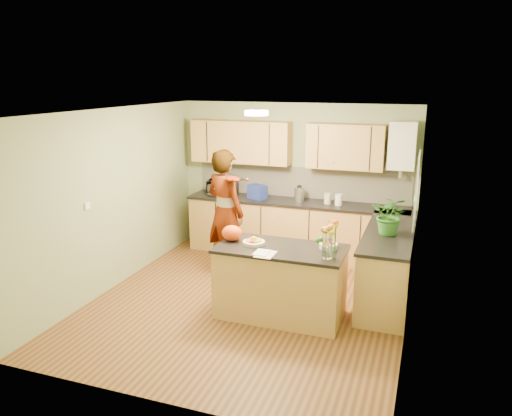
% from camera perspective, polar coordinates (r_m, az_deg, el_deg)
% --- Properties ---
extents(floor, '(4.50, 4.50, 0.00)m').
position_cam_1_polar(floor, '(6.74, -0.82, -10.71)').
color(floor, '#553018').
rests_on(floor, ground).
extents(ceiling, '(4.00, 4.50, 0.02)m').
position_cam_1_polar(ceiling, '(6.11, -0.90, 11.01)').
color(ceiling, white).
rests_on(ceiling, wall_back).
extents(wall_back, '(4.00, 0.02, 2.50)m').
position_cam_1_polar(wall_back, '(8.40, 4.49, 3.37)').
color(wall_back, '#97A978').
rests_on(wall_back, floor).
extents(wall_front, '(4.00, 0.02, 2.50)m').
position_cam_1_polar(wall_front, '(4.38, -11.22, -7.63)').
color(wall_front, '#97A978').
rests_on(wall_front, floor).
extents(wall_left, '(0.02, 4.50, 2.50)m').
position_cam_1_polar(wall_left, '(7.23, -15.89, 0.99)').
color(wall_left, '#97A978').
rests_on(wall_left, floor).
extents(wall_right, '(0.02, 4.50, 2.50)m').
position_cam_1_polar(wall_right, '(5.94, 17.55, -2.05)').
color(wall_right, '#97A978').
rests_on(wall_right, floor).
extents(back_counter, '(3.64, 0.62, 0.94)m').
position_cam_1_polar(back_counter, '(8.28, 4.51, -2.35)').
color(back_counter, '#AF8246').
rests_on(back_counter, floor).
extents(right_counter, '(0.62, 2.24, 0.94)m').
position_cam_1_polar(right_counter, '(7.01, 14.90, -6.05)').
color(right_counter, '#AF8246').
rests_on(right_counter, floor).
extents(splashback, '(3.60, 0.02, 0.52)m').
position_cam_1_polar(splashback, '(8.37, 5.11, 2.97)').
color(splashback, beige).
rests_on(splashback, back_counter).
extents(upper_cabinets, '(3.20, 0.34, 0.70)m').
position_cam_1_polar(upper_cabinets, '(8.19, 3.06, 7.35)').
color(upper_cabinets, '#AF8246').
rests_on(upper_cabinets, wall_back).
extents(boiler, '(0.40, 0.30, 0.86)m').
position_cam_1_polar(boiler, '(7.88, 16.38, 6.84)').
color(boiler, white).
rests_on(boiler, wall_back).
extents(window_right, '(0.01, 1.30, 1.05)m').
position_cam_1_polar(window_right, '(6.45, 17.92, 1.97)').
color(window_right, white).
rests_on(window_right, wall_right).
extents(light_switch, '(0.02, 0.09, 0.09)m').
position_cam_1_polar(light_switch, '(6.75, -18.73, 0.25)').
color(light_switch, white).
rests_on(light_switch, wall_left).
extents(ceiling_lamp, '(0.30, 0.30, 0.07)m').
position_cam_1_polar(ceiling_lamp, '(6.39, 0.05, 10.82)').
color(ceiling_lamp, '#FFEABF').
rests_on(ceiling_lamp, ceiling).
extents(peninsula_island, '(1.56, 0.80, 0.90)m').
position_cam_1_polar(peninsula_island, '(6.23, 2.83, -8.40)').
color(peninsula_island, '#AF8246').
rests_on(peninsula_island, floor).
extents(fruit_dish, '(0.27, 0.27, 0.10)m').
position_cam_1_polar(fruit_dish, '(6.16, -0.24, -3.82)').
color(fruit_dish, beige).
rests_on(fruit_dish, peninsula_island).
extents(orange_bowl, '(0.22, 0.22, 0.13)m').
position_cam_1_polar(orange_bowl, '(6.07, 8.29, -4.12)').
color(orange_bowl, beige).
rests_on(orange_bowl, peninsula_island).
extents(flower_vase, '(0.27, 0.27, 0.50)m').
position_cam_1_polar(flower_vase, '(5.67, 8.22, -2.54)').
color(flower_vase, silver).
rests_on(flower_vase, peninsula_island).
extents(orange_bag, '(0.27, 0.23, 0.20)m').
position_cam_1_polar(orange_bag, '(6.29, -2.77, -2.87)').
color(orange_bag, '#ED4813').
rests_on(orange_bag, peninsula_island).
extents(papers, '(0.21, 0.28, 0.01)m').
position_cam_1_polar(papers, '(5.83, 1.08, -5.27)').
color(papers, white).
rests_on(papers, peninsula_island).
extents(violinist, '(0.82, 0.69, 1.90)m').
position_cam_1_polar(violinist, '(7.44, -3.55, -0.49)').
color(violinist, '#EBAF90').
rests_on(violinist, floor).
extents(violin, '(0.57, 0.49, 0.14)m').
position_cam_1_polar(violin, '(7.04, -2.82, 3.39)').
color(violin, '#4E1304').
rests_on(violin, violinist).
extents(microwave, '(0.51, 0.37, 0.27)m').
position_cam_1_polar(microwave, '(8.55, -3.83, 2.37)').
color(microwave, white).
rests_on(microwave, back_counter).
extents(blue_box, '(0.34, 0.30, 0.23)m').
position_cam_1_polar(blue_box, '(8.29, 0.16, 1.87)').
color(blue_box, navy).
rests_on(blue_box, back_counter).
extents(kettle, '(0.16, 0.16, 0.31)m').
position_cam_1_polar(kettle, '(8.15, 4.96, 1.68)').
color(kettle, silver).
rests_on(kettle, back_counter).
extents(jar_cream, '(0.12, 0.12, 0.17)m').
position_cam_1_polar(jar_cream, '(8.02, 8.19, 1.07)').
color(jar_cream, beige).
rests_on(jar_cream, back_counter).
extents(jar_white, '(0.14, 0.14, 0.18)m').
position_cam_1_polar(jar_white, '(7.96, 9.43, 0.94)').
color(jar_white, white).
rests_on(jar_white, back_counter).
extents(potted_plant, '(0.51, 0.46, 0.52)m').
position_cam_1_polar(potted_plant, '(6.56, 15.13, -0.80)').
color(potted_plant, '#2E6F25').
rests_on(potted_plant, right_counter).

